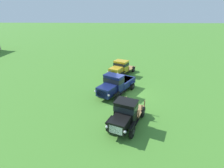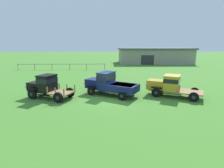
{
  "view_description": "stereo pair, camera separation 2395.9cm",
  "coord_description": "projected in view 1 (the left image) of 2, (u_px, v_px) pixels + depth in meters",
  "views": [
    {
      "loc": [
        -17.03,
        1.08,
        8.32
      ],
      "look_at": [
        0.37,
        1.74,
        1.0
      ],
      "focal_mm": 28.0,
      "sensor_mm": 36.0,
      "label": 1
    },
    {
      "loc": [
        -0.07,
        -15.49,
        4.84
      ],
      "look_at": [
        0.37,
        1.74,
        1.0
      ],
      "focal_mm": 28.0,
      "sensor_mm": 36.0,
      "label": 2
    }
  ],
  "objects": [
    {
      "name": "vintage_truck_midrow_center",
      "position": [
        120.0,
        68.0,
        23.87
      ],
      "size": [
        5.37,
        4.02,
        2.06
      ],
      "color": "black",
      "rests_on": "ground"
    },
    {
      "name": "vintage_truck_second_in_line",
      "position": [
        116.0,
        84.0,
        18.63
      ],
      "size": [
        5.6,
        4.36,
        2.26
      ],
      "color": "black",
      "rests_on": "ground"
    },
    {
      "name": "vintage_truck_foreground_near",
      "position": [
        125.0,
        114.0,
        13.1
      ],
      "size": [
        4.79,
        3.27,
        2.19
      ],
      "color": "black",
      "rests_on": "ground"
    },
    {
      "name": "ground_plane",
      "position": [
        128.0,
        94.0,
        18.87
      ],
      "size": [
        240.0,
        240.0,
        0.0
      ],
      "primitive_type": "plane",
      "color": "#47842D"
    }
  ]
}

